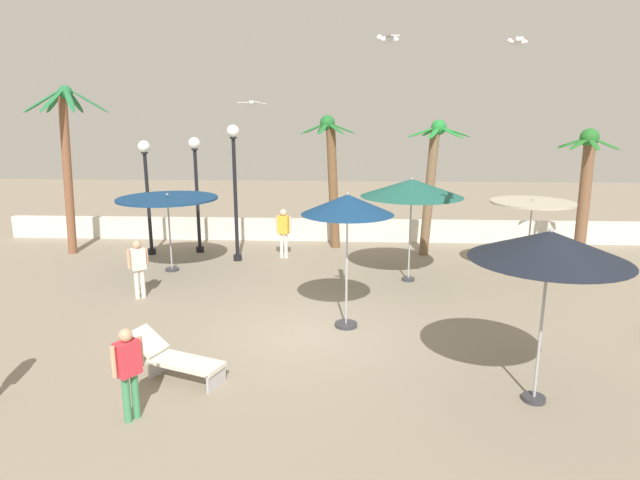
# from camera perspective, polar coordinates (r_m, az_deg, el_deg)

# --- Properties ---
(ground_plane) EXTENTS (56.00, 56.00, 0.00)m
(ground_plane) POSITION_cam_1_polar(r_m,az_deg,el_deg) (12.13, -0.79, -9.90)
(ground_plane) COLOR gray
(boundary_wall) EXTENTS (25.20, 0.30, 0.85)m
(boundary_wall) POSITION_cam_1_polar(r_m,az_deg,el_deg) (20.57, 0.85, 1.10)
(boundary_wall) COLOR silver
(boundary_wall) RESTS_ON ground_plane
(patio_umbrella_0) EXTENTS (2.07, 2.07, 3.14)m
(patio_umbrella_0) POSITION_cam_1_polar(r_m,az_deg,el_deg) (11.67, 2.97, 3.69)
(patio_umbrella_0) COLOR #333338
(patio_umbrella_0) RESTS_ON ground_plane
(patio_umbrella_1) EXTENTS (3.04, 3.04, 2.46)m
(patio_umbrella_1) POSITION_cam_1_polar(r_m,az_deg,el_deg) (16.86, -16.12, 4.10)
(patio_umbrella_1) COLOR #333338
(patio_umbrella_1) RESTS_ON ground_plane
(patio_umbrella_2) EXTENTS (2.54, 2.54, 3.04)m
(patio_umbrella_2) POSITION_cam_1_polar(r_m,az_deg,el_deg) (9.22, 23.51, -0.63)
(patio_umbrella_2) COLOR #333338
(patio_umbrella_2) RESTS_ON ground_plane
(patio_umbrella_3) EXTENTS (2.42, 2.42, 2.41)m
(patio_umbrella_3) POSITION_cam_1_polar(r_m,az_deg,el_deg) (16.87, 21.89, 3.33)
(patio_umbrella_3) COLOR #333338
(patio_umbrella_3) RESTS_ON ground_plane
(patio_umbrella_4) EXTENTS (2.94, 2.94, 3.06)m
(patio_umbrella_4) POSITION_cam_1_polar(r_m,az_deg,el_deg) (15.35, 9.87, 5.54)
(patio_umbrella_4) COLOR #333338
(patio_umbrella_4) RESTS_ON ground_plane
(palm_tree_0) EXTENTS (2.81, 2.81, 5.74)m
(palm_tree_0) POSITION_cam_1_polar(r_m,az_deg,el_deg) (20.10, -25.64, 8.82)
(palm_tree_0) COLOR brown
(palm_tree_0) RESTS_ON ground_plane
(palm_tree_1) EXTENTS (2.03, 2.03, 4.38)m
(palm_tree_1) POSITION_cam_1_polar(r_m,az_deg,el_deg) (19.25, 26.73, 5.84)
(palm_tree_1) COLOR brown
(palm_tree_1) RESTS_ON ground_plane
(palm_tree_2) EXTENTS (2.24, 2.17, 4.64)m
(palm_tree_2) POSITION_cam_1_polar(r_m,az_deg,el_deg) (18.48, 12.02, 7.24)
(palm_tree_2) COLOR brown
(palm_tree_2) RESTS_ON ground_plane
(palm_tree_3) EXTENTS (2.00, 2.00, 4.78)m
(palm_tree_3) POSITION_cam_1_polar(r_m,az_deg,el_deg) (19.13, 1.21, 7.88)
(palm_tree_3) COLOR brown
(palm_tree_3) RESTS_ON ground_plane
(lamp_post_0) EXTENTS (0.42, 0.42, 3.95)m
(lamp_post_0) POSITION_cam_1_polar(r_m,az_deg,el_deg) (19.10, -18.21, 6.22)
(lamp_post_0) COLOR black
(lamp_post_0) RESTS_ON ground_plane
(lamp_post_1) EXTENTS (0.41, 0.41, 4.05)m
(lamp_post_1) POSITION_cam_1_polar(r_m,az_deg,el_deg) (18.95, -13.22, 6.60)
(lamp_post_1) COLOR black
(lamp_post_1) RESTS_ON ground_plane
(lamp_post_2) EXTENTS (0.41, 0.41, 4.49)m
(lamp_post_2) POSITION_cam_1_polar(r_m,az_deg,el_deg) (17.52, -9.20, 7.13)
(lamp_post_2) COLOR black
(lamp_post_2) RESTS_ON ground_plane
(lounge_chair_0) EXTENTS (1.95, 1.17, 0.83)m
(lounge_chair_0) POSITION_cam_1_polar(r_m,az_deg,el_deg) (10.39, -15.32, -12.17)
(lounge_chair_0) COLOR #B7B7BC
(lounge_chair_0) RESTS_ON ground_plane
(guest_0) EXTENTS (0.40, 0.48, 1.57)m
(guest_0) POSITION_cam_1_polar(r_m,az_deg,el_deg) (9.07, -19.98, -12.63)
(guest_0) COLOR #3F8C59
(guest_0) RESTS_ON ground_plane
(guest_2) EXTENTS (0.45, 0.42, 1.59)m
(guest_2) POSITION_cam_1_polar(r_m,az_deg,el_deg) (14.78, -19.02, -2.43)
(guest_2) COLOR silver
(guest_2) RESTS_ON ground_plane
(guest_3) EXTENTS (0.55, 0.31, 1.70)m
(guest_3) POSITION_cam_1_polar(r_m,az_deg,el_deg) (17.98, -3.96, 1.26)
(guest_3) COLOR silver
(guest_3) RESTS_ON ground_plane
(seagull_0) EXTENTS (0.49, 1.35, 0.16)m
(seagull_0) POSITION_cam_1_polar(r_m,az_deg,el_deg) (11.42, 20.58, 19.40)
(seagull_0) COLOR white
(seagull_1) EXTENTS (0.38, 1.35, 0.14)m
(seagull_1) POSITION_cam_1_polar(r_m,az_deg,el_deg) (9.47, 7.39, 20.71)
(seagull_1) COLOR white
(seagull_2) EXTENTS (0.90, 0.49, 0.14)m
(seagull_2) POSITION_cam_1_polar(r_m,az_deg,el_deg) (17.15, -7.42, 14.47)
(seagull_2) COLOR white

